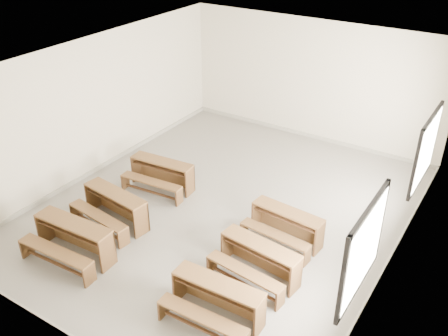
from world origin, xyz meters
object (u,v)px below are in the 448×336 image
Objects in this scene: desk_set_1 at (114,205)px; desk_set_4 at (259,258)px; desk_set_5 at (286,224)px; desk_set_2 at (161,172)px; desk_set_0 at (73,237)px; desk_set_3 at (217,298)px.

desk_set_1 is 3.25m from desk_set_4.
desk_set_4 is at bearing -81.77° from desk_set_5.
desk_set_1 is 1.57m from desk_set_2.
desk_set_0 is 3.98m from desk_set_5.
desk_set_0 is 1.20m from desk_set_1.
desk_set_3 is (3.17, -1.06, -0.00)m from desk_set_1.
desk_set_4 is (3.31, -1.43, 0.00)m from desk_set_2.
desk_set_2 reaches higher than desk_set_5.
desk_set_3 reaches higher than desk_set_5.
desk_set_1 is 3.45m from desk_set_5.
desk_set_2 is at bearing 91.08° from desk_set_0.
desk_set_1 is at bearing -92.70° from desk_set_2.
desk_set_2 is at bearing 138.91° from desk_set_3.
desk_set_2 is (-0.06, 1.57, -0.01)m from desk_set_1.
desk_set_0 is 1.04× the size of desk_set_4.
desk_set_5 is (3.07, 2.53, -0.04)m from desk_set_0.
desk_set_4 is 1.04× the size of desk_set_5.
desk_set_0 is 1.01× the size of desk_set_1.
desk_set_1 reaches higher than desk_set_2.
desk_set_0 is 1.06× the size of desk_set_2.
desk_set_4 is at bearing -28.20° from desk_set_2.
desk_set_5 is (3.24, -0.24, -0.01)m from desk_set_2.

